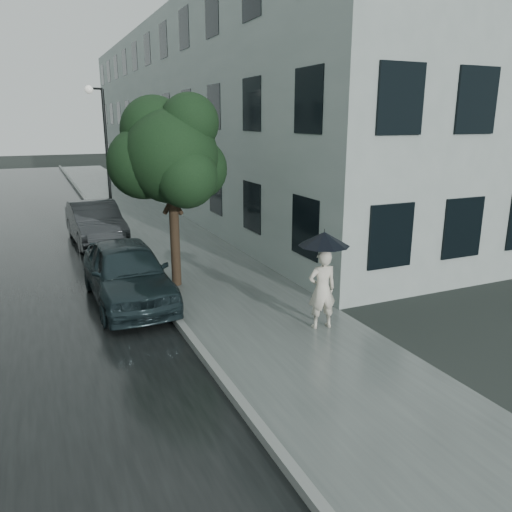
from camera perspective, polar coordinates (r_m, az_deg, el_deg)
name	(u,v)px	position (r m, az deg, el deg)	size (l,w,h in m)	color
ground	(293,353)	(9.41, 4.23, -11.03)	(120.00, 120.00, 0.00)	black
sidewalk	(156,228)	(20.30, -11.41, 3.16)	(3.50, 60.00, 0.01)	slate
kerb_near	(108,230)	(19.98, -16.52, 2.84)	(0.15, 60.00, 0.15)	slate
asphalt_road	(8,241)	(19.86, -26.52, 1.56)	(6.85, 60.00, 0.00)	black
building_near	(214,114)	(28.54, -4.85, 15.91)	(7.02, 36.00, 9.00)	#93A09C
pedestrian	(322,289)	(10.26, 7.56, -3.80)	(0.60, 0.39, 1.65)	beige
umbrella	(324,239)	(9.91, 7.79, 1.95)	(1.20, 1.20, 1.16)	black
street_tree	(170,155)	(12.67, -9.77, 11.34)	(3.01, 2.74, 4.81)	#332619
lamp_post	(103,148)	(21.21, -17.06, 11.77)	(0.82, 0.48, 5.44)	black
car_near	(127,272)	(12.04, -14.50, -1.80)	(1.71, 4.25, 1.45)	#19272B
car_far	(95,223)	(18.21, -17.89, 3.64)	(1.51, 4.33, 1.43)	#232628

